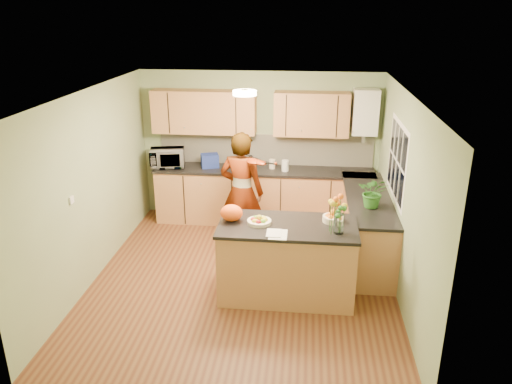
# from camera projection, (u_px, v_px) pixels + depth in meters

# --- Properties ---
(floor) EXTENTS (4.50, 4.50, 0.00)m
(floor) POSITION_uv_depth(u_px,v_px,m) (243.00, 278.00, 6.78)
(floor) COLOR #542A18
(floor) RESTS_ON ground
(ceiling) EXTENTS (4.00, 4.50, 0.02)m
(ceiling) POSITION_uv_depth(u_px,v_px,m) (241.00, 94.00, 5.91)
(ceiling) COLOR white
(ceiling) RESTS_ON wall_back
(wall_back) EXTENTS (4.00, 0.02, 2.50)m
(wall_back) POSITION_uv_depth(u_px,v_px,m) (260.00, 146.00, 8.44)
(wall_back) COLOR gray
(wall_back) RESTS_ON floor
(wall_front) EXTENTS (4.00, 0.02, 2.50)m
(wall_front) POSITION_uv_depth(u_px,v_px,m) (208.00, 284.00, 4.25)
(wall_front) COLOR gray
(wall_front) RESTS_ON floor
(wall_left) EXTENTS (0.02, 4.50, 2.50)m
(wall_left) POSITION_uv_depth(u_px,v_px,m) (91.00, 187.00, 6.54)
(wall_left) COLOR gray
(wall_left) RESTS_ON floor
(wall_right) EXTENTS (0.02, 4.50, 2.50)m
(wall_right) POSITION_uv_depth(u_px,v_px,m) (403.00, 198.00, 6.15)
(wall_right) COLOR gray
(wall_right) RESTS_ON floor
(back_counter) EXTENTS (3.64, 0.62, 0.94)m
(back_counter) POSITION_uv_depth(u_px,v_px,m) (264.00, 196.00, 8.42)
(back_counter) COLOR #B47648
(back_counter) RESTS_ON floor
(right_counter) EXTENTS (0.62, 2.24, 0.94)m
(right_counter) POSITION_uv_depth(u_px,v_px,m) (366.00, 226.00, 7.24)
(right_counter) COLOR #B47648
(right_counter) RESTS_ON floor
(splashback) EXTENTS (3.60, 0.02, 0.52)m
(splashback) POSITION_uv_depth(u_px,v_px,m) (265.00, 149.00, 8.44)
(splashback) COLOR beige
(splashback) RESTS_ON back_counter
(upper_cabinets) EXTENTS (3.20, 0.34, 0.70)m
(upper_cabinets) POSITION_uv_depth(u_px,v_px,m) (248.00, 113.00, 8.09)
(upper_cabinets) COLOR #B47648
(upper_cabinets) RESTS_ON wall_back
(boiler) EXTENTS (0.40, 0.30, 0.86)m
(boiler) POSITION_uv_depth(u_px,v_px,m) (365.00, 112.00, 7.90)
(boiler) COLOR white
(boiler) RESTS_ON wall_back
(window_right) EXTENTS (0.01, 1.30, 1.05)m
(window_right) POSITION_uv_depth(u_px,v_px,m) (397.00, 161.00, 6.60)
(window_right) COLOR white
(window_right) RESTS_ON wall_right
(light_switch) EXTENTS (0.02, 0.09, 0.09)m
(light_switch) POSITION_uv_depth(u_px,v_px,m) (72.00, 200.00, 5.96)
(light_switch) COLOR white
(light_switch) RESTS_ON wall_left
(ceiling_lamp) EXTENTS (0.30, 0.30, 0.07)m
(ceiling_lamp) POSITION_uv_depth(u_px,v_px,m) (245.00, 93.00, 6.20)
(ceiling_lamp) COLOR #FFEABF
(ceiling_lamp) RESTS_ON ceiling
(peninsula_island) EXTENTS (1.70, 0.87, 0.97)m
(peninsula_island) POSITION_uv_depth(u_px,v_px,m) (287.00, 260.00, 6.25)
(peninsula_island) COLOR #B47648
(peninsula_island) RESTS_ON floor
(fruit_dish) EXTENTS (0.30, 0.30, 0.10)m
(fruit_dish) POSITION_uv_depth(u_px,v_px,m) (259.00, 220.00, 6.10)
(fruit_dish) COLOR beige
(fruit_dish) RESTS_ON peninsula_island
(orange_bowl) EXTENTS (0.25, 0.25, 0.15)m
(orange_bowl) POSITION_uv_depth(u_px,v_px,m) (333.00, 217.00, 6.15)
(orange_bowl) COLOR beige
(orange_bowl) RESTS_ON peninsula_island
(flower_vase) EXTENTS (0.28, 0.28, 0.53)m
(flower_vase) POSITION_uv_depth(u_px,v_px,m) (340.00, 206.00, 5.73)
(flower_vase) COLOR silver
(flower_vase) RESTS_ON peninsula_island
(orange_bag) EXTENTS (0.32, 0.28, 0.21)m
(orange_bag) POSITION_uv_depth(u_px,v_px,m) (231.00, 213.00, 6.16)
(orange_bag) COLOR #FF5615
(orange_bag) RESTS_ON peninsula_island
(papers) EXTENTS (0.21, 0.29, 0.01)m
(papers) POSITION_uv_depth(u_px,v_px,m) (278.00, 234.00, 5.81)
(papers) COLOR white
(papers) RESTS_ON peninsula_island
(violinist) EXTENTS (0.74, 0.56, 1.81)m
(violinist) POSITION_uv_depth(u_px,v_px,m) (242.00, 192.00, 7.33)
(violinist) COLOR #D9A084
(violinist) RESTS_ON floor
(violin) EXTENTS (0.57, 0.49, 0.14)m
(violin) POSITION_uv_depth(u_px,v_px,m) (254.00, 161.00, 6.92)
(violin) COLOR #4F1104
(violin) RESTS_ON violinist
(microwave) EXTENTS (0.62, 0.48, 0.31)m
(microwave) POSITION_uv_depth(u_px,v_px,m) (167.00, 158.00, 8.33)
(microwave) COLOR white
(microwave) RESTS_ON back_counter
(blue_box) EXTENTS (0.33, 0.29, 0.23)m
(blue_box) POSITION_uv_depth(u_px,v_px,m) (210.00, 161.00, 8.32)
(blue_box) COLOR navy
(blue_box) RESTS_ON back_counter
(kettle) EXTENTS (0.15, 0.15, 0.28)m
(kettle) POSITION_uv_depth(u_px,v_px,m) (251.00, 162.00, 8.23)
(kettle) COLOR #AEAEB3
(kettle) RESTS_ON back_counter
(jar_cream) EXTENTS (0.14, 0.14, 0.16)m
(jar_cream) POSITION_uv_depth(u_px,v_px,m) (272.00, 164.00, 8.27)
(jar_cream) COLOR beige
(jar_cream) RESTS_ON back_counter
(jar_white) EXTENTS (0.14, 0.14, 0.18)m
(jar_white) POSITION_uv_depth(u_px,v_px,m) (285.00, 166.00, 8.14)
(jar_white) COLOR white
(jar_white) RESTS_ON back_counter
(potted_plant) EXTENTS (0.46, 0.42, 0.43)m
(potted_plant) POSITION_uv_depth(u_px,v_px,m) (374.00, 192.00, 6.62)
(potted_plant) COLOR #2E6E24
(potted_plant) RESTS_ON right_counter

